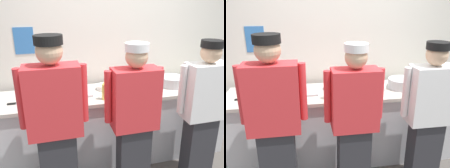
{
  "view_description": "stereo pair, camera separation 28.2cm",
  "coord_description": "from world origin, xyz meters",
  "views": [
    {
      "loc": [
        -0.78,
        -2.23,
        1.99
      ],
      "look_at": [
        -0.09,
        0.33,
        1.04
      ],
      "focal_mm": 37.49,
      "sensor_mm": 36.0,
      "label": 1
    },
    {
      "loc": [
        -0.51,
        -2.29,
        1.99
      ],
      "look_at": [
        -0.09,
        0.33,
        1.04
      ],
      "focal_mm": 37.49,
      "sensor_mm": 36.0,
      "label": 2
    }
  ],
  "objects": [
    {
      "name": "wall_back",
      "position": [
        -0.0,
        0.83,
        1.49
      ],
      "size": [
        4.51,
        0.11,
        2.99
      ],
      "color": "silver",
      "rests_on": "ground"
    },
    {
      "name": "chef_far_right",
      "position": [
        0.78,
        -0.26,
        0.87
      ],
      "size": [
        0.59,
        0.24,
        1.63
      ],
      "color": "#2D2D33",
      "rests_on": "ground"
    },
    {
      "name": "ramekin_yellow_sauce",
      "position": [
        1.16,
        0.17,
        0.97
      ],
      "size": [
        0.09,
        0.09,
        0.05
      ],
      "color": "white",
      "rests_on": "prep_counter"
    },
    {
      "name": "ramekin_orange_sauce",
      "position": [
        0.14,
        0.21,
        0.96
      ],
      "size": [
        0.11,
        0.11,
        0.04
      ],
      "color": "white",
      "rests_on": "prep_counter"
    },
    {
      "name": "sheet_tray",
      "position": [
        -0.55,
        0.39,
        0.95
      ],
      "size": [
        0.41,
        0.33,
        0.02
      ],
      "primitive_type": "cube",
      "rotation": [
        0.0,
        0.0,
        0.04
      ],
      "color": "#B7BABF",
      "rests_on": "prep_counter"
    },
    {
      "name": "plate_stack_front",
      "position": [
        -0.16,
        0.45,
        0.97
      ],
      "size": [
        0.2,
        0.2,
        0.06
      ],
      "color": "white",
      "rests_on": "prep_counter"
    },
    {
      "name": "plate_stack_rear",
      "position": [
        0.4,
        0.32,
        0.98
      ],
      "size": [
        0.21,
        0.21,
        0.07
      ],
      "color": "white",
      "rests_on": "prep_counter"
    },
    {
      "name": "prep_counter",
      "position": [
        0.0,
        0.36,
        0.47
      ],
      "size": [
        2.88,
        0.68,
        0.94
      ],
      "color": "silver",
      "rests_on": "ground"
    },
    {
      "name": "squeeze_bottle_primary",
      "position": [
        1.1,
        0.47,
        1.03
      ],
      "size": [
        0.06,
        0.06,
        0.19
      ],
      "color": "#E5E066",
      "rests_on": "prep_counter"
    },
    {
      "name": "chef_center",
      "position": [
        -0.02,
        -0.27,
        0.87
      ],
      "size": [
        0.6,
        0.24,
        1.64
      ],
      "color": "#2D2D33",
      "rests_on": "ground"
    },
    {
      "name": "mixing_bowl_steel",
      "position": [
        0.73,
        0.35,
        1.0
      ],
      "size": [
        0.34,
        0.34,
        0.12
      ],
      "primitive_type": "cylinder",
      "color": "#B7BABF",
      "rests_on": "prep_counter"
    },
    {
      "name": "chef_near_left",
      "position": [
        -0.79,
        -0.28,
        0.93
      ],
      "size": [
        0.62,
        0.24,
        1.73
      ],
      "color": "#2D2D33",
      "rests_on": "ground"
    },
    {
      "name": "squeeze_bottle_spare",
      "position": [
        0.24,
        0.5,
        1.03
      ],
      "size": [
        0.06,
        0.06,
        0.18
      ],
      "color": "red",
      "rests_on": "prep_counter"
    },
    {
      "name": "squeeze_bottle_secondary",
      "position": [
        -0.23,
        0.14,
        1.04
      ],
      "size": [
        0.06,
        0.06,
        0.21
      ],
      "color": "#E5E066",
      "rests_on": "prep_counter"
    },
    {
      "name": "chefs_knife",
      "position": [
        -1.16,
        0.26,
        0.95
      ],
      "size": [
        0.27,
        0.03,
        0.02
      ],
      "color": "#B7BABF",
      "rests_on": "prep_counter"
    }
  ]
}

